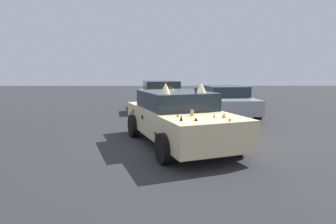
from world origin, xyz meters
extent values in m
plane|color=#2D2D30|center=(0.00, 0.00, 0.00)|extent=(60.00, 60.00, 0.00)
cube|color=beige|center=(0.00, 0.00, 0.63)|extent=(4.76, 3.18, 0.69)
cube|color=#1E2833|center=(0.25, 0.09, 1.20)|extent=(2.51, 2.26, 0.46)
cylinder|color=black|center=(-0.98, -1.33, 0.34)|extent=(0.71, 0.43, 0.68)
cylinder|color=black|center=(-1.60, 0.41, 0.34)|extent=(0.71, 0.43, 0.68)
cylinder|color=black|center=(1.60, -0.41, 0.34)|extent=(0.71, 0.43, 0.68)
cylinder|color=black|center=(0.98, 1.33, 0.34)|extent=(0.71, 0.43, 0.68)
ellipsoid|color=black|center=(-1.28, -1.42, 0.75)|extent=(0.13, 0.06, 0.10)
ellipsoid|color=black|center=(0.97, -0.62, 0.77)|extent=(0.12, 0.06, 0.10)
ellipsoid|color=black|center=(1.06, 1.34, 0.77)|extent=(0.14, 0.07, 0.15)
ellipsoid|color=black|center=(-1.79, 0.33, 0.53)|extent=(0.11, 0.06, 0.09)
ellipsoid|color=black|center=(0.56, -0.76, 0.65)|extent=(0.14, 0.06, 0.15)
ellipsoid|color=black|center=(-0.98, 0.62, 0.53)|extent=(0.13, 0.06, 0.09)
ellipsoid|color=black|center=(-1.06, -1.34, 0.81)|extent=(0.11, 0.06, 0.14)
ellipsoid|color=black|center=(0.10, 1.00, 0.74)|extent=(0.19, 0.08, 0.12)
ellipsoid|color=black|center=(-1.54, 0.42, 0.61)|extent=(0.18, 0.08, 0.11)
ellipsoid|color=black|center=(1.34, 1.44, 0.65)|extent=(0.11, 0.06, 0.16)
cone|color=orange|center=(-1.42, -0.90, 1.03)|extent=(0.12, 0.12, 0.12)
cone|color=black|center=(-1.77, 0.05, 1.04)|extent=(0.08, 0.08, 0.12)
sphere|color=orange|center=(-1.83, -0.94, 1.00)|extent=(0.06, 0.06, 0.06)
sphere|color=orange|center=(-1.26, 0.10, 1.00)|extent=(0.06, 0.06, 0.06)
cylinder|color=orange|center=(-1.14, -0.23, 1.04)|extent=(0.09, 0.09, 0.14)
cone|color=orange|center=(-1.36, -0.70, 1.02)|extent=(0.07, 0.07, 0.09)
cone|color=black|center=(-1.78, -0.25, 1.01)|extent=(0.11, 0.11, 0.07)
cylinder|color=#51381E|center=(1.12, 0.24, 1.47)|extent=(0.09, 0.09, 0.09)
cone|color=tan|center=(0.62, 0.23, 1.47)|extent=(0.06, 0.06, 0.08)
cone|color=#51381E|center=(0.91, -0.04, 1.46)|extent=(0.04, 0.04, 0.06)
cylinder|color=black|center=(0.06, -0.45, 1.49)|extent=(0.10, 0.10, 0.11)
cone|color=tan|center=(0.68, 0.15, 1.47)|extent=(0.09, 0.09, 0.08)
cone|color=#A87A38|center=(0.33, -0.53, 1.47)|extent=(0.06, 0.06, 0.08)
cylinder|color=tan|center=(0.05, -0.54, 1.48)|extent=(0.06, 0.06, 0.10)
cone|color=beige|center=(-0.12, -0.57, 1.57)|extent=(0.25, 0.25, 0.27)
cone|color=beige|center=(-0.45, 0.37, 1.57)|extent=(0.25, 0.25, 0.27)
cube|color=gray|center=(4.93, -2.35, 0.56)|extent=(4.05, 2.09, 0.61)
cube|color=#1E2833|center=(5.07, -2.33, 1.09)|extent=(1.94, 1.78, 0.45)
cylinder|color=black|center=(3.79, -3.35, 0.30)|extent=(0.62, 0.27, 0.60)
cylinder|color=black|center=(3.64, -1.54, 0.30)|extent=(0.62, 0.27, 0.60)
cylinder|color=black|center=(6.21, -3.15, 0.30)|extent=(0.62, 0.27, 0.60)
cylinder|color=black|center=(6.06, -1.34, 0.30)|extent=(0.62, 0.27, 0.60)
cube|color=gold|center=(6.77, 0.60, 0.63)|extent=(4.17, 2.33, 0.70)
cube|color=#1E2833|center=(6.43, 0.54, 1.23)|extent=(2.03, 1.85, 0.52)
cylinder|color=black|center=(7.83, 1.66, 0.33)|extent=(0.68, 0.32, 0.66)
cylinder|color=black|center=(8.11, -0.07, 0.33)|extent=(0.68, 0.32, 0.66)
cylinder|color=black|center=(5.42, 1.27, 0.33)|extent=(0.68, 0.32, 0.66)
cylinder|color=black|center=(5.70, -0.46, 0.33)|extent=(0.68, 0.32, 0.66)
camera|label=1|loc=(-7.62, 0.41, 2.01)|focal=30.85mm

